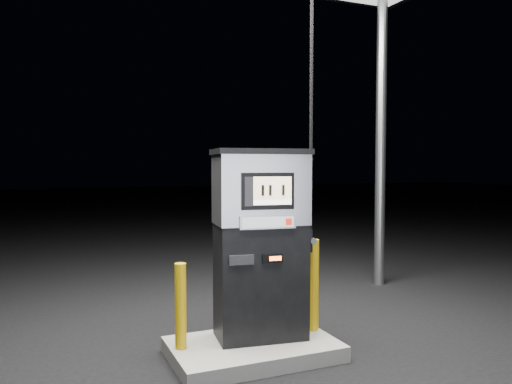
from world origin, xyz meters
name	(u,v)px	position (x,y,z in m)	size (l,w,h in m)	color
ground	(253,357)	(0.00, 0.00, 0.00)	(80.00, 80.00, 0.00)	black
pump_island	(253,349)	(0.00, 0.00, 0.07)	(1.60, 1.00, 0.15)	slate
fuel_dispenser	(261,241)	(0.12, 0.10, 1.12)	(1.07, 0.68, 3.91)	black
bollard_left	(181,306)	(-0.70, 0.10, 0.56)	(0.11, 0.11, 0.81)	#C7990B
bollard_right	(313,285)	(0.72, 0.09, 0.63)	(0.13, 0.13, 0.96)	#C7990B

